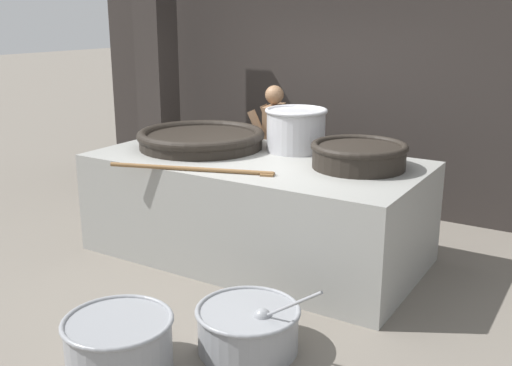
# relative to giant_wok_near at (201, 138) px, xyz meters

# --- Properties ---
(ground_plane) EXTENTS (60.00, 60.00, 0.00)m
(ground_plane) POSITION_rel_giant_wok_near_xyz_m (0.78, -0.12, -1.14)
(ground_plane) COLOR slate
(back_wall) EXTENTS (8.02, 0.24, 3.24)m
(back_wall) POSITION_rel_giant_wok_near_xyz_m (0.78, 2.09, 0.48)
(back_wall) COLOR #2D2826
(back_wall) RESTS_ON ground_plane
(support_pillar) EXTENTS (0.41, 0.41, 3.24)m
(support_pillar) POSITION_rel_giant_wok_near_xyz_m (-1.58, 1.16, 0.48)
(support_pillar) COLOR #2D2826
(support_pillar) RESTS_ON ground_plane
(hearth_platform) EXTENTS (3.35, 1.70, 1.04)m
(hearth_platform) POSITION_rel_giant_wok_near_xyz_m (0.78, -0.12, -0.62)
(hearth_platform) COLOR gray
(hearth_platform) RESTS_ON ground_plane
(giant_wok_near) EXTENTS (1.39, 1.39, 0.19)m
(giant_wok_near) POSITION_rel_giant_wok_near_xyz_m (0.00, 0.00, 0.00)
(giant_wok_near) COLOR black
(giant_wok_near) RESTS_ON hearth_platform
(giant_wok_far) EXTENTS (0.91, 0.91, 0.24)m
(giant_wok_far) POSITION_rel_giant_wok_near_xyz_m (1.80, 0.06, 0.03)
(giant_wok_far) COLOR black
(giant_wok_far) RESTS_ON hearth_platform
(stock_pot) EXTENTS (0.66, 0.66, 0.45)m
(stock_pot) POSITION_rel_giant_wok_near_xyz_m (0.96, 0.39, 0.14)
(stock_pot) COLOR #B7B7BC
(stock_pot) RESTS_ON hearth_platform
(stirring_paddle) EXTENTS (1.53, 0.57, 0.04)m
(stirring_paddle) POSITION_rel_giant_wok_near_xyz_m (0.58, -0.85, -0.08)
(stirring_paddle) COLOR brown
(stirring_paddle) RESTS_ON hearth_platform
(cook) EXTENTS (0.45, 0.64, 1.62)m
(cook) POSITION_rel_giant_wok_near_xyz_m (0.27, 1.10, -0.26)
(cook) COLOR #8C6647
(cook) RESTS_ON ground_plane
(prep_bowl_vegetables) EXTENTS (1.03, 0.79, 0.66)m
(prep_bowl_vegetables) POSITION_rel_giant_wok_near_xyz_m (1.70, -1.73, -0.95)
(prep_bowl_vegetables) COLOR gray
(prep_bowl_vegetables) RESTS_ON ground_plane
(prep_bowl_meat) EXTENTS (0.79, 0.79, 0.40)m
(prep_bowl_meat) POSITION_rel_giant_wok_near_xyz_m (1.07, -2.44, -0.92)
(prep_bowl_meat) COLOR gray
(prep_bowl_meat) RESTS_ON ground_plane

